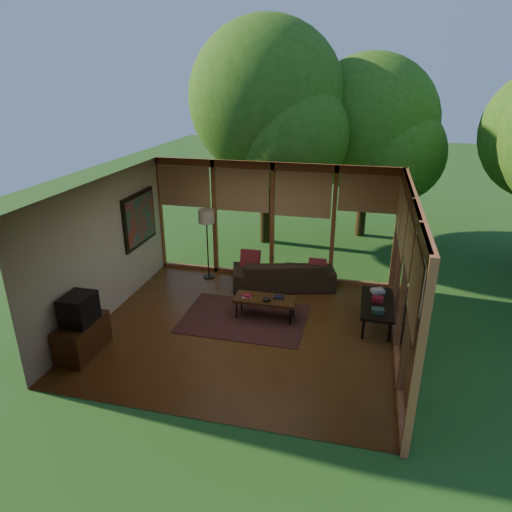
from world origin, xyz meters
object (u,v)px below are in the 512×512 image
(television, at_px, (79,309))
(floor_lamp, at_px, (206,220))
(sofa, at_px, (283,273))
(side_console, at_px, (377,305))
(coffee_table, at_px, (265,300))
(media_cabinet, at_px, (83,337))

(television, relative_size, floor_lamp, 0.33)
(sofa, bearing_deg, floor_lamp, -18.30)
(television, bearing_deg, side_console, 24.36)
(sofa, xyz_separation_m, coffee_table, (-0.09, -1.48, 0.06))
(media_cabinet, height_order, television, television)
(coffee_table, bearing_deg, floor_lamp, 137.54)
(media_cabinet, distance_m, coffee_table, 3.36)
(sofa, height_order, side_console, sofa)
(media_cabinet, distance_m, television, 0.55)
(coffee_table, bearing_deg, side_console, 7.19)
(media_cabinet, bearing_deg, coffee_table, 35.01)
(sofa, relative_size, floor_lamp, 1.36)
(floor_lamp, bearing_deg, side_console, -18.79)
(sofa, distance_m, media_cabinet, 4.44)
(side_console, bearing_deg, floor_lamp, 161.21)
(coffee_table, bearing_deg, television, -144.80)
(floor_lamp, xyz_separation_m, side_console, (3.83, -1.30, -1.00))
(television, xyz_separation_m, side_console, (4.85, 2.20, -0.44))
(television, distance_m, coffee_table, 3.38)
(floor_lamp, xyz_separation_m, coffee_table, (1.72, -1.57, -1.01))
(sofa, distance_m, floor_lamp, 2.10)
(media_cabinet, bearing_deg, sofa, 50.19)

